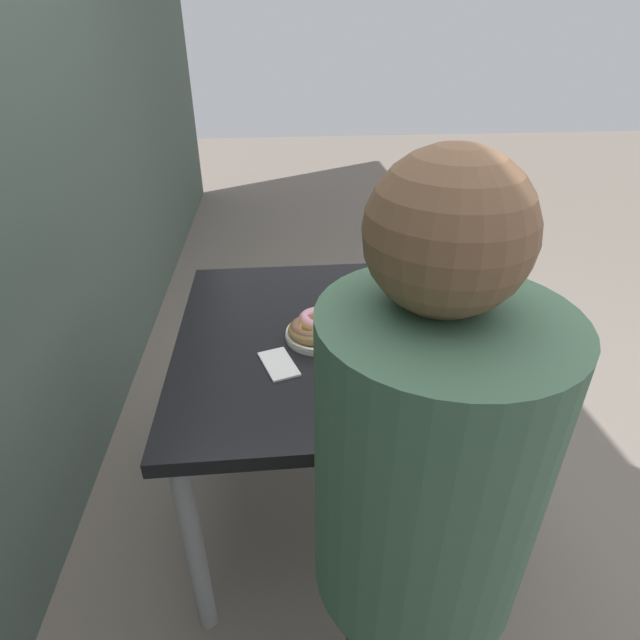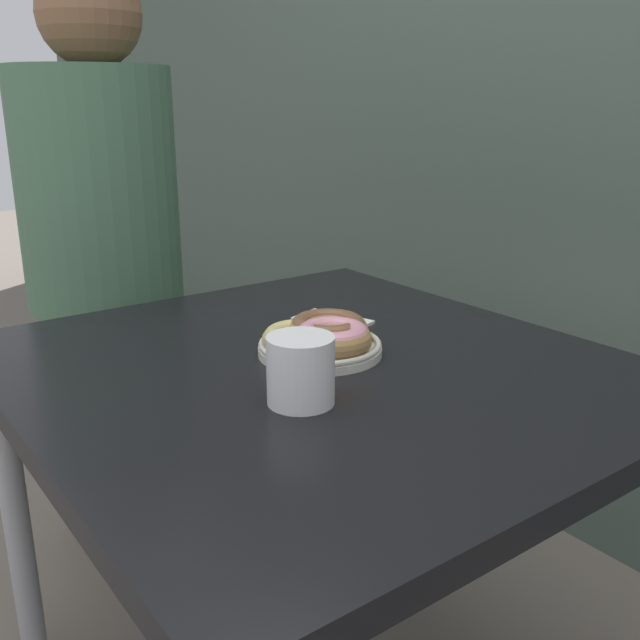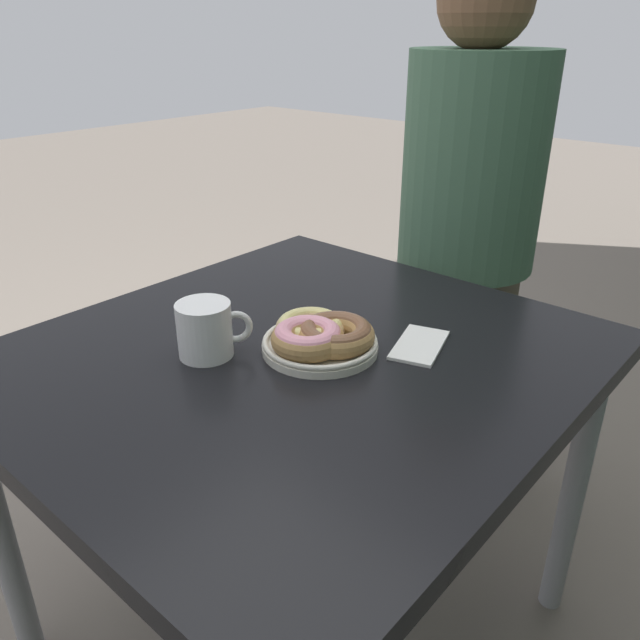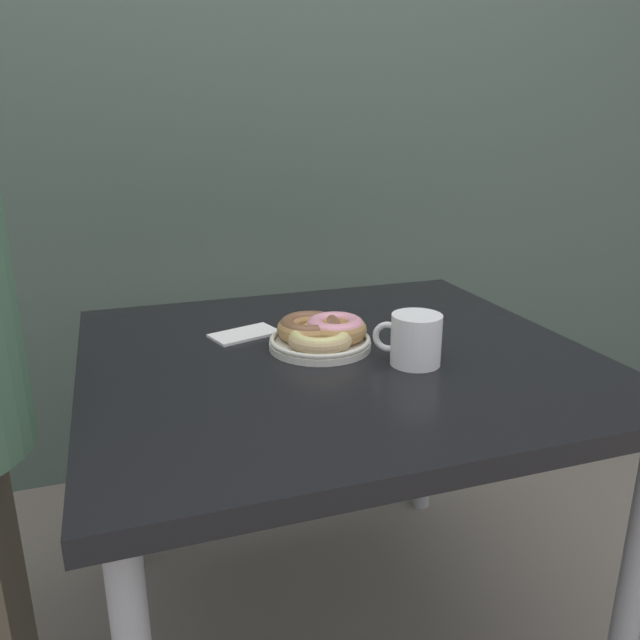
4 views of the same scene
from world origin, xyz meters
TOP-DOWN VIEW (x-y plane):
  - ground_plane at (0.00, 0.00)m, footprint 14.00×14.00m
  - dining_table at (0.00, 0.21)m, footprint 0.99×0.91m
  - donut_plate at (-0.02, 0.25)m, footprint 0.23×0.22m
  - coffee_mug at (0.12, 0.11)m, footprint 0.12×0.10m
  - person_figure at (-0.74, 0.14)m, footprint 0.36×0.36m
  - napkin at (-0.15, 0.37)m, footprint 0.16×0.12m

SIDE VIEW (x-z plane):
  - ground_plane at x=0.00m, z-range 0.00..0.00m
  - dining_table at x=0.00m, z-range 0.28..0.99m
  - napkin at x=-0.15m, z-range 0.71..0.72m
  - donut_plate at x=-0.02m, z-range 0.71..0.77m
  - coffee_mug at x=0.12m, z-range 0.71..0.81m
  - person_figure at x=-0.74m, z-range 0.07..1.47m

